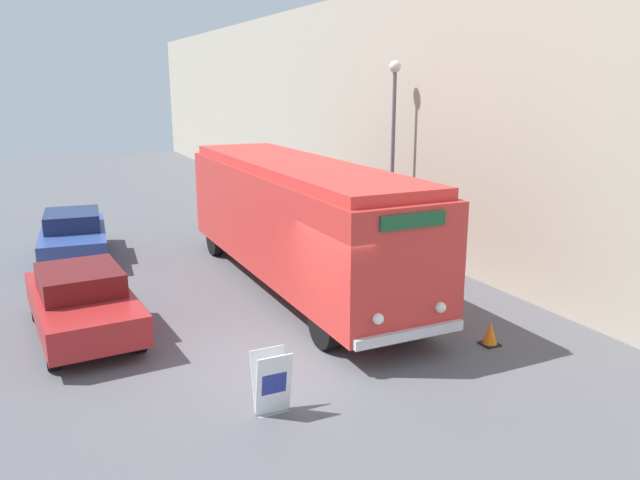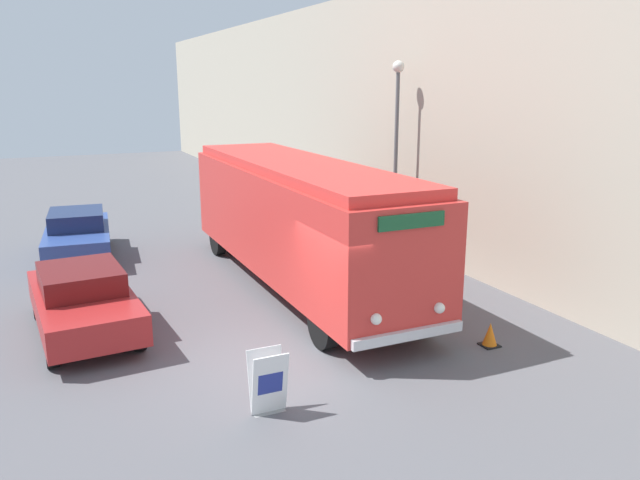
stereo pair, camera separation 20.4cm
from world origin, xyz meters
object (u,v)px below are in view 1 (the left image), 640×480
object	(u,v)px
sign_board	(272,383)
traffic_cone	(490,334)
vintage_bus	(297,217)
parked_car_near	(82,301)
parked_car_mid	(74,235)
streetlamp	(393,130)

from	to	relation	value
sign_board	traffic_cone	bearing A→B (deg)	6.90
vintage_bus	sign_board	xyz separation A→B (m)	(-3.02, -5.94, -1.37)
parked_car_near	traffic_cone	xyz separation A→B (m)	(7.55, -4.24, -0.50)
sign_board	parked_car_mid	size ratio (longest dim) A/B	0.23
vintage_bus	sign_board	bearing A→B (deg)	-117.00
sign_board	streetlamp	bearing A→B (deg)	47.74
parked_car_mid	parked_car_near	bearing A→B (deg)	-87.61
sign_board	traffic_cone	distance (m)	5.13
sign_board	parked_car_mid	xyz separation A→B (m)	(-2.14, 11.38, 0.23)
parked_car_mid	traffic_cone	size ratio (longest dim) A/B	9.12
vintage_bus	parked_car_near	xyz separation A→B (m)	(-5.49, -1.08, -1.15)
streetlamp	parked_car_near	xyz separation A→B (m)	(-9.56, -2.96, -3.15)
sign_board	parked_car_mid	distance (m)	11.58
streetlamp	parked_car_near	size ratio (longest dim) A/B	1.34
parked_car_near	parked_car_mid	bearing A→B (deg)	83.32
vintage_bus	sign_board	size ratio (longest dim) A/B	10.13
parked_car_near	traffic_cone	distance (m)	8.68
sign_board	parked_car_near	world-z (taller)	parked_car_near
parked_car_mid	streetlamp	bearing A→B (deg)	-15.82
parked_car_near	sign_board	bearing A→B (deg)	-66.84
streetlamp	parked_car_near	world-z (taller)	streetlamp
vintage_bus	traffic_cone	distance (m)	5.94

